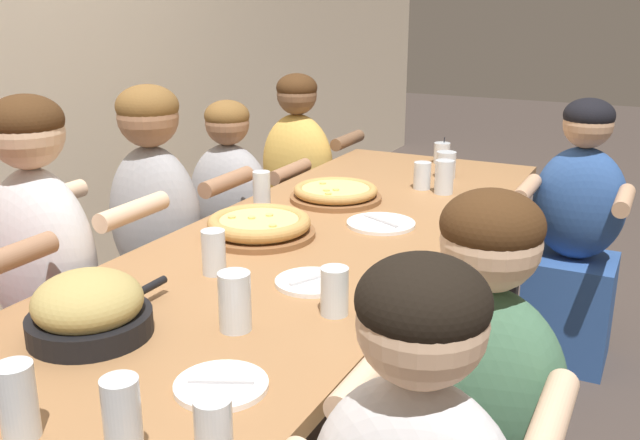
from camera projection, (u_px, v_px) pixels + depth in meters
dining_table at (320, 257)px, 2.25m from camera, size 2.53×0.86×0.76m
pizza_board_main at (336, 193)px, 2.60m from camera, size 0.34×0.34×0.05m
pizza_board_second at (259, 226)px, 2.21m from camera, size 0.35×0.35×0.07m
skillet_bowl at (89, 309)px, 1.55m from camera, size 0.39×0.27×0.15m
empty_plate_a at (381, 224)px, 2.32m from camera, size 0.22×0.22×0.02m
empty_plate_b at (221, 385)px, 1.36m from camera, size 0.18×0.18×0.02m
empty_plate_c at (311, 282)px, 1.85m from camera, size 0.19×0.19×0.02m
cocktail_glass_blue at (442, 154)px, 3.18m from camera, size 0.07×0.07×0.12m
drinking_glass_a at (422, 177)px, 2.76m from camera, size 0.07×0.07×0.10m
drinking_glass_b at (214, 254)px, 1.90m from camera, size 0.06×0.06×0.12m
drinking_glass_c at (123, 425)px, 1.12m from camera, size 0.06×0.06×0.15m
drinking_glass_d at (262, 194)px, 2.46m from camera, size 0.06×0.06×0.14m
drinking_glass_e at (214, 430)px, 1.13m from camera, size 0.06×0.06×0.11m
drinking_glass_f at (235, 305)px, 1.58m from camera, size 0.07×0.07×0.14m
drinking_glass_g at (444, 179)px, 2.69m from camera, size 0.07×0.07×0.13m
drinking_glass_h at (446, 166)px, 2.92m from camera, size 0.08×0.08×0.11m
drinking_glass_i at (18, 405)px, 1.19m from camera, size 0.06×0.06×0.14m
drinking_glass_j at (334, 293)px, 1.66m from camera, size 0.07×0.07×0.12m
diner_far_center at (159, 262)px, 2.57m from camera, size 0.51×0.40×1.19m
diner_far_right at (298, 200)px, 3.49m from camera, size 0.51×0.40×1.13m
diner_far_midright at (232, 241)px, 3.00m from camera, size 0.51×0.40×1.08m
diner_near_right at (574, 247)px, 2.88m from camera, size 0.51×0.40×1.10m
diner_far_midleft at (50, 312)px, 2.13m from camera, size 0.51×0.40×1.22m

